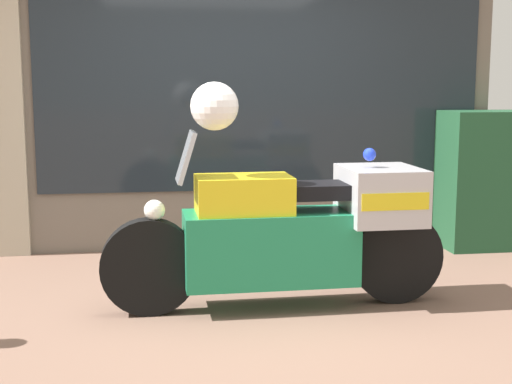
{
  "coord_description": "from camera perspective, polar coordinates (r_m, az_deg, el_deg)",
  "views": [
    {
      "loc": [
        -0.72,
        -4.7,
        1.54
      ],
      "look_at": [
        0.05,
        0.47,
        0.73
      ],
      "focal_mm": 50.0,
      "sensor_mm": 36.0,
      "label": 1
    }
  ],
  "objects": [
    {
      "name": "ground_plane",
      "position": [
        5.0,
        0.23,
        -9.16
      ],
      "size": [
        60.0,
        60.0,
        0.0
      ],
      "primitive_type": "plane",
      "color": "#7A5B4C"
    },
    {
      "name": "window_display",
      "position": [
        6.89,
        -0.04,
        -0.16
      ],
      "size": [
        3.87,
        0.3,
        1.96
      ],
      "color": "slate",
      "rests_on": "ground"
    },
    {
      "name": "utility_cabinet",
      "position": [
        6.99,
        17.91,
        0.96
      ],
      "size": [
        0.81,
        0.54,
        1.28
      ],
      "primitive_type": "cube",
      "color": "#1E4C2D",
      "rests_on": "ground"
    },
    {
      "name": "shop_building",
      "position": [
        6.71,
        -5.18,
        10.42
      ],
      "size": [
        5.02,
        0.55,
        3.45
      ],
      "color": "#6B6056",
      "rests_on": "ground"
    },
    {
      "name": "white_helmet",
      "position": [
        4.69,
        -3.34,
        6.87
      ],
      "size": [
        0.32,
        0.32,
        0.32
      ],
      "primitive_type": "sphere",
      "color": "white",
      "rests_on": "paramedic_motorcycle"
    },
    {
      "name": "paramedic_motorcycle",
      "position": [
        4.88,
        3.19,
        -2.96
      ],
      "size": [
        2.37,
        0.62,
        1.23
      ],
      "rotation": [
        0.0,
        0.0,
        3.16
      ],
      "color": "black",
      "rests_on": "ground"
    }
  ]
}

